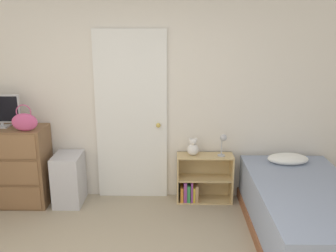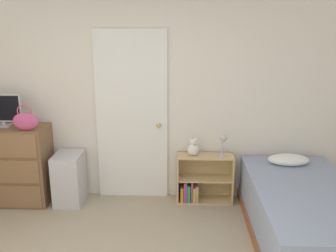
% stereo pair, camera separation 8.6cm
% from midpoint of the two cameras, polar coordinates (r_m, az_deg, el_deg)
% --- Properties ---
extents(wall_back, '(10.00, 0.06, 2.55)m').
position_cam_midpoint_polar(wall_back, '(4.57, -5.03, 4.37)').
color(wall_back, silver).
rests_on(wall_back, ground_plane).
extents(door_closed, '(0.87, 0.09, 2.09)m').
position_cam_midpoint_polar(door_closed, '(4.58, -6.13, 1.39)').
color(door_closed, white).
rests_on(door_closed, ground_plane).
extents(dresser, '(0.92, 0.45, 0.96)m').
position_cam_midpoint_polar(dresser, '(4.94, -23.45, -5.62)').
color(dresser, brown).
rests_on(dresser, ground_plane).
extents(tv, '(0.46, 0.16, 0.39)m').
position_cam_midpoint_polar(tv, '(4.80, -24.64, 2.20)').
color(tv, '#B7B7BC').
rests_on(tv, dresser).
extents(handbag, '(0.30, 0.10, 0.31)m').
position_cam_midpoint_polar(handbag, '(4.54, -21.53, 0.62)').
color(handbag, '#C64C7F').
rests_on(handbag, dresser).
extents(storage_bin, '(0.33, 0.43, 0.62)m').
position_cam_midpoint_polar(storage_bin, '(4.77, -15.37, -7.81)').
color(storage_bin, silver).
rests_on(storage_bin, ground_plane).
extents(bookshelf, '(0.68, 0.26, 0.60)m').
position_cam_midpoint_polar(bookshelf, '(4.70, 4.33, -8.47)').
color(bookshelf, tan).
rests_on(bookshelf, ground_plane).
extents(teddy_bear, '(0.14, 0.14, 0.22)m').
position_cam_midpoint_polar(teddy_bear, '(4.53, 3.29, -3.33)').
color(teddy_bear, silver).
rests_on(teddy_bear, bookshelf).
extents(desk_lamp, '(0.10, 0.10, 0.28)m').
position_cam_midpoint_polar(desk_lamp, '(4.49, 7.84, -2.25)').
color(desk_lamp, '#B2B2B7').
rests_on(desk_lamp, bookshelf).
extents(bed, '(1.05, 2.00, 0.67)m').
position_cam_midpoint_polar(bed, '(4.11, 19.68, -12.53)').
color(bed, brown).
rests_on(bed, ground_plane).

